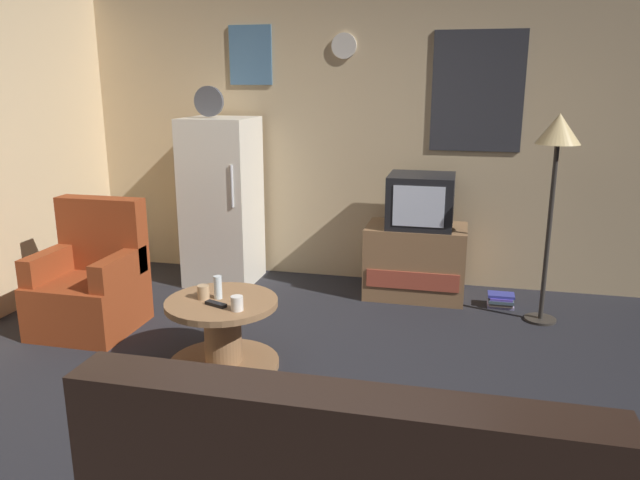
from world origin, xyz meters
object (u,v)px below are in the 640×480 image
object	(u,v)px
mug_ceramic_tan	(203,292)
armchair	(91,284)
remote_control	(216,304)
coffee_table	(223,334)
standing_lamp	(557,146)
crt_tv	(421,201)
book_stack	(501,300)
fridge	(222,201)
tv_stand	(415,261)
mug_ceramic_white	(237,303)
wine_glass	(218,287)

from	to	relation	value
mug_ceramic_tan	armchair	size ratio (longest dim) A/B	0.09
remote_control	coffee_table	bearing A→B (deg)	114.68
standing_lamp	mug_ceramic_tan	xyz separation A→B (m)	(-2.23, -1.31, -0.85)
crt_tv	remote_control	xyz separation A→B (m)	(-1.12, -1.77, -0.37)
standing_lamp	book_stack	xyz separation A→B (m)	(-0.29, 0.24, -1.30)
fridge	tv_stand	xyz separation A→B (m)	(1.76, -0.00, -0.45)
tv_stand	armchair	xyz separation A→B (m)	(-2.31, -1.26, 0.03)
tv_stand	crt_tv	bearing A→B (deg)	-2.18
coffee_table	remote_control	world-z (taller)	remote_control
standing_lamp	mug_ceramic_white	xyz separation A→B (m)	(-1.94, -1.45, -0.85)
fridge	crt_tv	world-z (taller)	fridge
tv_stand	fridge	bearing A→B (deg)	179.94
fridge	mug_ceramic_tan	size ratio (longest dim) A/B	19.67
coffee_table	mug_ceramic_white	distance (m)	0.35
fridge	remote_control	bearing A→B (deg)	-69.39
remote_control	armchair	xyz separation A→B (m)	(-1.22, 0.51, -0.14)
fridge	armchair	xyz separation A→B (m)	(-0.55, -1.26, -0.42)
coffee_table	mug_ceramic_tan	distance (m)	0.30
crt_tv	mug_ceramic_tan	size ratio (longest dim) A/B	6.00
mug_ceramic_white	armchair	size ratio (longest dim) A/B	0.09
standing_lamp	wine_glass	distance (m)	2.62
mug_ceramic_white	book_stack	distance (m)	2.41
crt_tv	mug_ceramic_tan	distance (m)	2.11
fridge	tv_stand	world-z (taller)	fridge
fridge	mug_ceramic_tan	world-z (taller)	fridge
fridge	remote_control	xyz separation A→B (m)	(0.67, -1.77, -0.28)
armchair	tv_stand	bearing A→B (deg)	28.67
remote_control	armchair	world-z (taller)	armchair
tv_stand	coffee_table	size ratio (longest dim) A/B	1.17
mug_ceramic_tan	armchair	distance (m)	1.18
remote_control	book_stack	bearing A→B (deg)	63.95
crt_tv	fridge	bearing A→B (deg)	179.91
mug_ceramic_tan	remote_control	xyz separation A→B (m)	(0.13, -0.10, -0.03)
fridge	tv_stand	bearing A→B (deg)	-0.06
coffee_table	mug_ceramic_tan	size ratio (longest dim) A/B	8.00
coffee_table	mug_ceramic_tan	xyz separation A→B (m)	(-0.12, -0.00, 0.28)
fridge	coffee_table	world-z (taller)	fridge
wine_glass	remote_control	xyz separation A→B (m)	(0.04, -0.13, -0.06)
mug_ceramic_white	book_stack	world-z (taller)	mug_ceramic_white
coffee_table	wine_glass	world-z (taller)	wine_glass
mug_ceramic_tan	remote_control	bearing A→B (deg)	-38.51
remote_control	fridge	bearing A→B (deg)	132.15
standing_lamp	book_stack	world-z (taller)	standing_lamp
fridge	mug_ceramic_white	bearing A→B (deg)	-65.61
standing_lamp	fridge	bearing A→B (deg)	172.59
mug_ceramic_tan	book_stack	distance (m)	2.52
armchair	book_stack	bearing A→B (deg)	20.69
standing_lamp	mug_ceramic_tan	distance (m)	2.72
mug_ceramic_white	armchair	xyz separation A→B (m)	(-1.37, 0.55, -0.17)
mug_ceramic_white	remote_control	distance (m)	0.16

